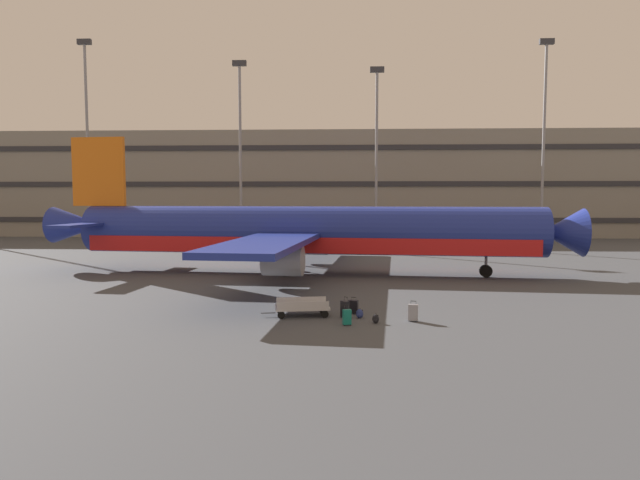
{
  "coord_description": "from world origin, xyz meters",
  "views": [
    {
      "loc": [
        4.0,
        -41.55,
        5.75
      ],
      "look_at": [
        2.48,
        -6.59,
        3.0
      ],
      "focal_mm": 30.45,
      "sensor_mm": 36.0,
      "label": 1
    }
  ],
  "objects": [
    {
      "name": "ground_plane",
      "position": [
        0.0,
        0.0,
        0.0
      ],
      "size": [
        600.0,
        600.0,
        0.0
      ],
      "primitive_type": "plane",
      "color": "#424449"
    },
    {
      "name": "terminal_structure",
      "position": [
        0.0,
        45.81,
        7.69
      ],
      "size": [
        161.02,
        19.78,
        15.39
      ],
      "color": "gray",
      "rests_on": "ground_plane"
    },
    {
      "name": "airliner",
      "position": [
        0.85,
        -0.96,
        3.11
      ],
      "size": [
        40.38,
        32.78,
        10.46
      ],
      "color": "navy",
      "rests_on": "ground_plane"
    },
    {
      "name": "light_mast_left",
      "position": [
        -29.76,
        29.25,
        14.89
      ],
      "size": [
        1.8,
        0.5,
        26.28
      ],
      "color": "gray",
      "rests_on": "ground_plane"
    },
    {
      "name": "light_mast_center_left",
      "position": [
        -9.47,
        29.25,
        13.39
      ],
      "size": [
        1.8,
        0.5,
        23.35
      ],
      "color": "gray",
      "rests_on": "ground_plane"
    },
    {
      "name": "light_mast_center_right",
      "position": [
        8.22,
        29.25,
        12.89
      ],
      "size": [
        1.8,
        0.5,
        22.37
      ],
      "color": "gray",
      "rests_on": "ground_plane"
    },
    {
      "name": "light_mast_right",
      "position": [
        29.41,
        29.25,
        14.54
      ],
      "size": [
        1.8,
        0.5,
        25.61
      ],
      "color": "gray",
      "rests_on": "ground_plane"
    },
    {
      "name": "suitcase_laid_flat",
      "position": [
        4.17,
        -17.51,
        0.39
      ],
      "size": [
        0.42,
        0.33,
        0.93
      ],
      "color": "#147266",
      "rests_on": "ground_plane"
    },
    {
      "name": "suitcase_silver",
      "position": [
        4.08,
        -16.03,
        0.44
      ],
      "size": [
        0.44,
        0.48,
        1.02
      ],
      "color": "black",
      "rests_on": "ground_plane"
    },
    {
      "name": "suitcase_navy",
      "position": [
        4.5,
        -15.06,
        0.37
      ],
      "size": [
        0.51,
        0.36,
        0.82
      ],
      "color": "black",
      "rests_on": "ground_plane"
    },
    {
      "name": "suitcase_upright",
      "position": [
        7.25,
        -16.56,
        0.42
      ],
      "size": [
        0.48,
        0.33,
        0.95
      ],
      "color": "gray",
      "rests_on": "ground_plane"
    },
    {
      "name": "backpack_teal",
      "position": [
        5.49,
        -17.03,
        0.2
      ],
      "size": [
        0.35,
        0.31,
        0.46
      ],
      "color": "black",
      "rests_on": "ground_plane"
    },
    {
      "name": "backpack_orange",
      "position": [
        4.78,
        -16.01,
        0.21
      ],
      "size": [
        0.42,
        0.36,
        0.48
      ],
      "color": "navy",
      "rests_on": "ground_plane"
    },
    {
      "name": "baggage_cart",
      "position": [
        2.01,
        -15.62,
        0.43
      ],
      "size": [
        3.36,
        1.68,
        0.82
      ],
      "color": "#B7B7BC",
      "rests_on": "ground_plane"
    }
  ]
}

